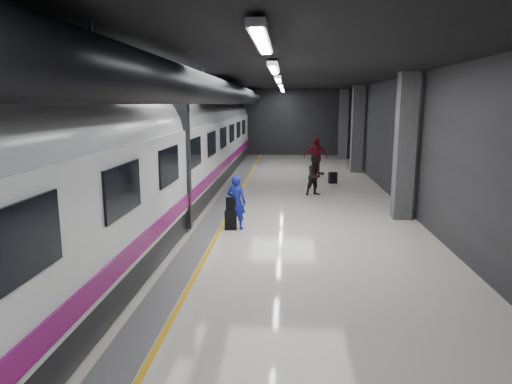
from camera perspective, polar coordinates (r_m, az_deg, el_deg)
name	(u,v)px	position (r m, az deg, el deg)	size (l,w,h in m)	color
ground	(252,233)	(12.85, -0.44, -5.10)	(40.00, 40.00, 0.00)	silver
platform_hall	(245,104)	(13.32, -1.39, 10.88)	(10.02, 40.02, 4.51)	black
train	(136,158)	(13.09, -14.81, 4.08)	(3.05, 38.00, 4.05)	black
traveler_main	(236,202)	(13.09, -2.47, -1.27)	(0.57, 0.38, 1.57)	#1732B3
suitcase_main	(231,220)	(13.13, -3.18, -3.51)	(0.34, 0.22, 0.56)	black
shoulder_bag	(231,204)	(13.04, -3.13, -1.50)	(0.28, 0.15, 0.38)	black
traveler_far_a	(315,176)	(18.06, 7.43, 2.06)	(0.76, 0.60, 1.57)	black
traveler_far_b	(316,157)	(22.64, 7.46, 4.35)	(1.15, 0.48, 1.97)	maroon
suitcase_far	(333,178)	(21.00, 9.58, 1.78)	(0.35, 0.23, 0.51)	black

